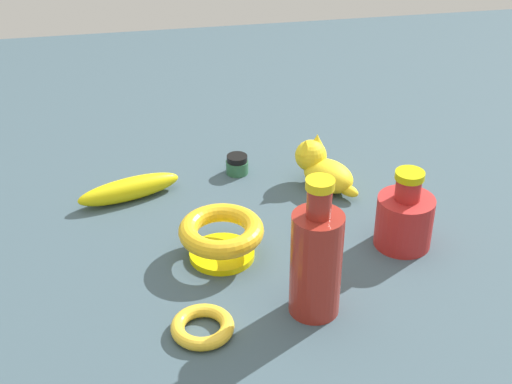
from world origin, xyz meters
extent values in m
plane|color=#384C56|center=(0.00, 0.00, 0.00)|extent=(2.00, 2.00, 0.00)
cylinder|color=yellow|center=(-0.06, 0.06, 0.01)|extent=(0.10, 0.10, 0.01)
torus|color=gold|center=(-0.06, 0.06, 0.05)|extent=(0.13, 0.13, 0.03)
ellipsoid|color=yellow|center=(0.11, -0.15, 0.03)|extent=(0.12, 0.11, 0.05)
sphere|color=yellow|center=(0.14, -0.12, 0.05)|extent=(0.06, 0.06, 0.06)
cone|color=yellow|center=(0.13, -0.11, 0.07)|extent=(0.03, 0.03, 0.03)
cone|color=yellow|center=(0.15, -0.14, 0.07)|extent=(0.03, 0.03, 0.03)
ellipsoid|color=yellow|center=(0.07, -0.17, 0.02)|extent=(0.05, 0.04, 0.02)
cylinder|color=#2E6744|center=(0.19, 0.00, 0.01)|extent=(0.04, 0.04, 0.02)
cylinder|color=#BAA00C|center=(0.19, 0.00, 0.02)|extent=(0.03, 0.03, 0.00)
cylinder|color=black|center=(0.19, 0.00, 0.03)|extent=(0.04, 0.04, 0.01)
cylinder|color=#AA2322|center=(-0.07, -0.22, 0.04)|extent=(0.09, 0.09, 0.08)
cylinder|color=#AA2322|center=(-0.07, -0.22, 0.10)|extent=(0.04, 0.04, 0.04)
cylinder|color=#B9B609|center=(-0.07, -0.22, 0.12)|extent=(0.04, 0.04, 0.01)
ellipsoid|color=yellow|center=(0.14, 0.20, 0.02)|extent=(0.09, 0.18, 0.04)
cylinder|color=maroon|center=(-0.20, -0.05, 0.08)|extent=(0.07, 0.07, 0.15)
cylinder|color=maroon|center=(-0.20, -0.05, 0.17)|extent=(0.03, 0.03, 0.04)
cylinder|color=yellow|center=(-0.20, -0.05, 0.20)|extent=(0.04, 0.04, 0.01)
torus|color=yellow|center=(-0.22, 0.11, 0.01)|extent=(0.09, 0.09, 0.02)
camera|label=1|loc=(-0.96, 0.17, 0.67)|focal=51.97mm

